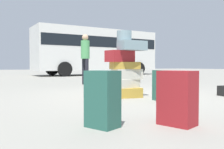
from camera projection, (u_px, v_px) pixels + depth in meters
name	position (u px, v px, depth m)	size (l,w,h in m)	color
ground_plane	(138.00, 95.00, 5.46)	(80.00, 80.00, 0.00)	gray
suitcase_tower	(125.00, 70.00, 5.13)	(0.78, 0.58, 1.37)	#B28C33
suitcase_maroon_foreground_near	(177.00, 98.00, 2.73)	(0.26, 0.38, 0.60)	maroon
suitcase_teal_foreground_far	(161.00, 86.00, 4.62)	(0.16, 0.35, 0.57)	#26594C
suitcase_teal_behind_tower	(102.00, 99.00, 2.63)	(0.24, 0.33, 0.60)	#26594C
person_bearded_onlooker	(85.00, 54.00, 8.58)	(0.30, 0.34, 1.75)	black
parked_bus	(96.00, 49.00, 17.52)	(8.77, 3.03, 3.15)	silver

